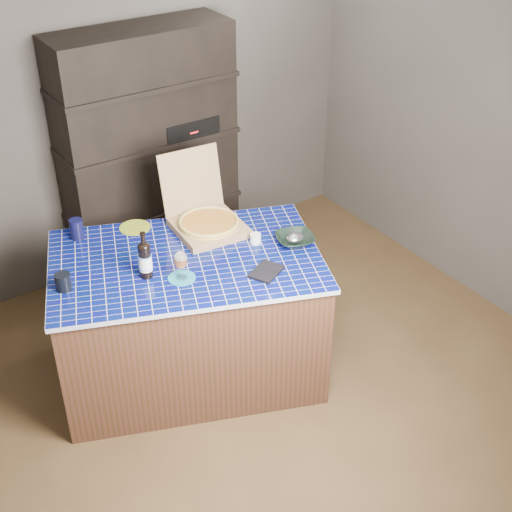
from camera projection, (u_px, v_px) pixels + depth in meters
room at (277, 203)px, 3.67m from camera, size 3.50×3.50×3.50m
shelving_unit at (150, 158)px, 4.93m from camera, size 1.20×0.41×1.80m
kitchen_island at (189, 317)px, 4.23m from camera, size 1.76×1.44×0.83m
pizza_box at (207, 220)px, 4.24m from camera, size 0.42×0.50×0.42m
mead_bottle at (145, 259)px, 3.79m from camera, size 0.07×0.07×0.28m
teal_trivet at (182, 278)px, 3.83m from camera, size 0.15×0.15×0.01m
wine_glass at (181, 260)px, 3.77m from camera, size 0.07×0.07×0.16m
tumbler at (63, 282)px, 3.73m from camera, size 0.08×0.08×0.09m
dvd_case at (266, 272)px, 3.88m from camera, size 0.23×0.20×0.01m
bowl at (295, 240)px, 4.12m from camera, size 0.27×0.27×0.05m
foil_contents at (295, 238)px, 4.11m from camera, size 0.11×0.09×0.05m
white_jar at (255, 239)px, 4.13m from camera, size 0.07×0.07×0.06m
navy_cup at (77, 229)px, 4.15m from camera, size 0.08×0.08×0.12m
green_trivet at (135, 227)px, 4.28m from camera, size 0.19×0.19×0.01m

